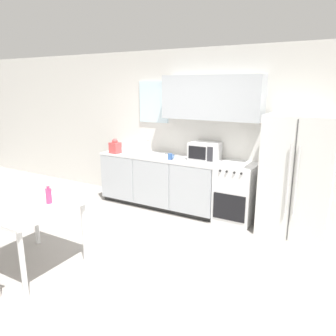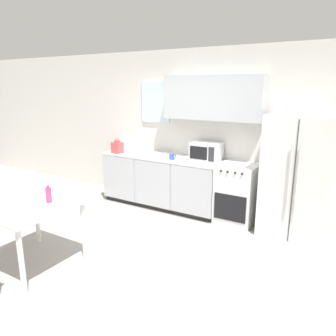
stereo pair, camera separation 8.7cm
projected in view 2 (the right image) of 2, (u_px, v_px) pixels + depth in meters
name	position (u px, v px, depth m)	size (l,w,h in m)	color
ground_plane	(128.00, 251.00, 4.29)	(12.00, 12.00, 0.00)	gray
wall_back	(200.00, 125.00, 5.56)	(12.00, 0.38, 2.70)	silver
kitchen_counter	(162.00, 181.00, 5.81)	(2.20, 0.68, 0.91)	#333333
oven_range	(237.00, 193.00, 5.12)	(0.58, 0.65, 0.92)	white
refrigerator	(298.00, 177.00, 4.57)	(0.93, 0.73, 1.72)	silver
kitchen_sink	(147.00, 153.00, 5.87)	(0.65, 0.40, 0.26)	#B7BABC
microwave	(206.00, 151.00, 5.36)	(0.47, 0.38, 0.29)	silver
coffee_mug	(172.00, 157.00, 5.41)	(0.11, 0.08, 0.10)	#335999
grocery_bag_0	(117.00, 147.00, 5.93)	(0.20, 0.18, 0.27)	#D14C4C
dining_table	(28.00, 213.00, 3.79)	(1.00, 0.98, 0.77)	white
drink_bottle	(49.00, 195.00, 3.81)	(0.07, 0.07, 0.23)	#DB386B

